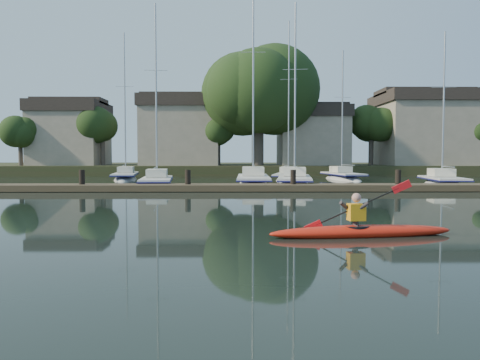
{
  "coord_description": "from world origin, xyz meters",
  "views": [
    {
      "loc": [
        -0.33,
        -12.54,
        2.01
      ],
      "look_at": [
        -0.16,
        2.9,
        1.2
      ],
      "focal_mm": 35.0,
      "sensor_mm": 36.0,
      "label": 1
    }
  ],
  "objects_px": {
    "sailboat_1": "(157,189)",
    "sailboat_5": "(126,182)",
    "sailboat_2": "(253,188)",
    "sailboat_4": "(443,189)",
    "sailboat_6": "(288,182)",
    "kayak": "(361,229)",
    "sailboat_3": "(295,189)",
    "sailboat_7": "(342,182)",
    "dock": "(241,187)"
  },
  "relations": [
    {
      "from": "sailboat_1",
      "to": "sailboat_5",
      "type": "relative_size",
      "value": 0.97
    },
    {
      "from": "sailboat_1",
      "to": "sailboat_2",
      "type": "xyz_separation_m",
      "value": [
        6.31,
        1.16,
        -0.02
      ]
    },
    {
      "from": "sailboat_4",
      "to": "sailboat_6",
      "type": "relative_size",
      "value": 0.8
    },
    {
      "from": "kayak",
      "to": "sailboat_3",
      "type": "xyz_separation_m",
      "value": [
        0.79,
        19.15,
        -0.38
      ]
    },
    {
      "from": "sailboat_4",
      "to": "sailboat_6",
      "type": "height_order",
      "value": "sailboat_6"
    },
    {
      "from": "sailboat_1",
      "to": "sailboat_7",
      "type": "height_order",
      "value": "sailboat_1"
    },
    {
      "from": "sailboat_5",
      "to": "sailboat_2",
      "type": "bearing_deg",
      "value": -44.59
    },
    {
      "from": "kayak",
      "to": "sailboat_7",
      "type": "height_order",
      "value": "sailboat_7"
    },
    {
      "from": "dock",
      "to": "sailboat_5",
      "type": "bearing_deg",
      "value": 126.92
    },
    {
      "from": "sailboat_2",
      "to": "sailboat_6",
      "type": "bearing_deg",
      "value": 67.9
    },
    {
      "from": "sailboat_2",
      "to": "sailboat_5",
      "type": "height_order",
      "value": "sailboat_2"
    },
    {
      "from": "sailboat_2",
      "to": "sailboat_4",
      "type": "distance_m",
      "value": 12.6
    },
    {
      "from": "dock",
      "to": "sailboat_3",
      "type": "relative_size",
      "value": 2.56
    },
    {
      "from": "sailboat_5",
      "to": "sailboat_6",
      "type": "bearing_deg",
      "value": -9.46
    },
    {
      "from": "sailboat_3",
      "to": "sailboat_4",
      "type": "height_order",
      "value": "sailboat_3"
    },
    {
      "from": "sailboat_2",
      "to": "sailboat_7",
      "type": "relative_size",
      "value": 1.29
    },
    {
      "from": "sailboat_2",
      "to": "sailboat_3",
      "type": "xyz_separation_m",
      "value": [
        2.7,
        -0.84,
        -0.01
      ]
    },
    {
      "from": "kayak",
      "to": "sailboat_3",
      "type": "relative_size",
      "value": 0.36
    },
    {
      "from": "sailboat_1",
      "to": "sailboat_3",
      "type": "bearing_deg",
      "value": -4.14
    },
    {
      "from": "kayak",
      "to": "sailboat_7",
      "type": "relative_size",
      "value": 0.4
    },
    {
      "from": "sailboat_3",
      "to": "sailboat_2",
      "type": "bearing_deg",
      "value": 169.7
    },
    {
      "from": "sailboat_2",
      "to": "dock",
      "type": "bearing_deg",
      "value": -99.01
    },
    {
      "from": "sailboat_4",
      "to": "sailboat_5",
      "type": "height_order",
      "value": "sailboat_5"
    },
    {
      "from": "dock",
      "to": "sailboat_3",
      "type": "bearing_deg",
      "value": 48.76
    },
    {
      "from": "kayak",
      "to": "sailboat_3",
      "type": "distance_m",
      "value": 19.17
    },
    {
      "from": "sailboat_2",
      "to": "sailboat_6",
      "type": "xyz_separation_m",
      "value": [
        3.2,
        7.36,
        0.03
      ]
    },
    {
      "from": "sailboat_3",
      "to": "sailboat_7",
      "type": "height_order",
      "value": "sailboat_3"
    },
    {
      "from": "sailboat_1",
      "to": "sailboat_5",
      "type": "xyz_separation_m",
      "value": [
        -4.08,
        8.83,
        0.01
      ]
    },
    {
      "from": "sailboat_5",
      "to": "kayak",
      "type": "bearing_deg",
      "value": -74.21
    },
    {
      "from": "sailboat_2",
      "to": "sailboat_5",
      "type": "bearing_deg",
      "value": 144.99
    },
    {
      "from": "sailboat_6",
      "to": "sailboat_5",
      "type": "bearing_deg",
      "value": -169.29
    },
    {
      "from": "kayak",
      "to": "sailboat_3",
      "type": "height_order",
      "value": "sailboat_3"
    },
    {
      "from": "dock",
      "to": "sailboat_6",
      "type": "height_order",
      "value": "sailboat_6"
    },
    {
      "from": "dock",
      "to": "sailboat_4",
      "type": "height_order",
      "value": "sailboat_4"
    },
    {
      "from": "dock",
      "to": "sailboat_1",
      "type": "bearing_deg",
      "value": 144.97
    },
    {
      "from": "kayak",
      "to": "sailboat_6",
      "type": "bearing_deg",
      "value": 79.97
    },
    {
      "from": "sailboat_5",
      "to": "sailboat_6",
      "type": "xyz_separation_m",
      "value": [
        13.59,
        -0.3,
        0.0
      ]
    },
    {
      "from": "sailboat_1",
      "to": "sailboat_3",
      "type": "relative_size",
      "value": 0.98
    },
    {
      "from": "kayak",
      "to": "sailboat_2",
      "type": "distance_m",
      "value": 20.08
    },
    {
      "from": "dock",
      "to": "sailboat_4",
      "type": "relative_size",
      "value": 2.98
    },
    {
      "from": "sailboat_4",
      "to": "sailboat_7",
      "type": "height_order",
      "value": "sailboat_7"
    },
    {
      "from": "dock",
      "to": "sailboat_4",
      "type": "distance_m",
      "value": 14.16
    },
    {
      "from": "sailboat_1",
      "to": "sailboat_5",
      "type": "distance_m",
      "value": 9.72
    },
    {
      "from": "sailboat_1",
      "to": "sailboat_2",
      "type": "distance_m",
      "value": 6.42
    },
    {
      "from": "sailboat_2",
      "to": "sailboat_4",
      "type": "bearing_deg",
      "value": -1.62
    },
    {
      "from": "kayak",
      "to": "sailboat_1",
      "type": "xyz_separation_m",
      "value": [
        -8.22,
        18.83,
        -0.36
      ]
    },
    {
      "from": "dock",
      "to": "sailboat_4",
      "type": "xyz_separation_m",
      "value": [
        13.49,
        4.29,
        -0.39
      ]
    },
    {
      "from": "sailboat_2",
      "to": "sailboat_7",
      "type": "height_order",
      "value": "sailboat_2"
    },
    {
      "from": "sailboat_2",
      "to": "sailboat_4",
      "type": "relative_size",
      "value": 1.35
    },
    {
      "from": "sailboat_3",
      "to": "dock",
      "type": "bearing_deg",
      "value": -124.33
    }
  ]
}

